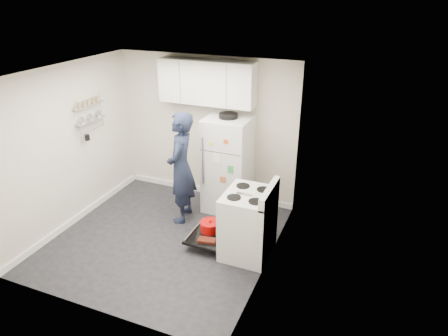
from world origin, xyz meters
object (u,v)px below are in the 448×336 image
at_px(open_oven_door, 210,231).
at_px(refrigerator, 228,164).
at_px(electric_range, 247,224).
at_px(person, 181,168).

xyz_separation_m(open_oven_door, refrigerator, (-0.13, 1.06, 0.62)).
relative_size(electric_range, open_oven_door, 1.57).
bearing_deg(person, refrigerator, 126.06).
xyz_separation_m(refrigerator, person, (-0.55, -0.60, 0.09)).
bearing_deg(open_oven_door, refrigerator, 96.82).
relative_size(electric_range, refrigerator, 0.65).
distance_m(open_oven_door, person, 1.09).
bearing_deg(electric_range, refrigerator, 123.36).
distance_m(refrigerator, person, 0.82).
bearing_deg(open_oven_door, person, 145.91).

